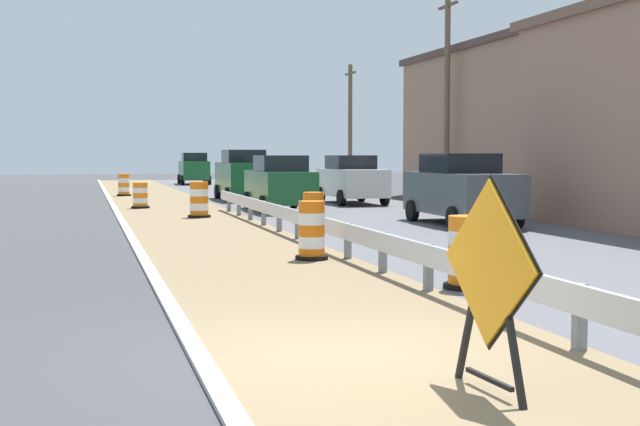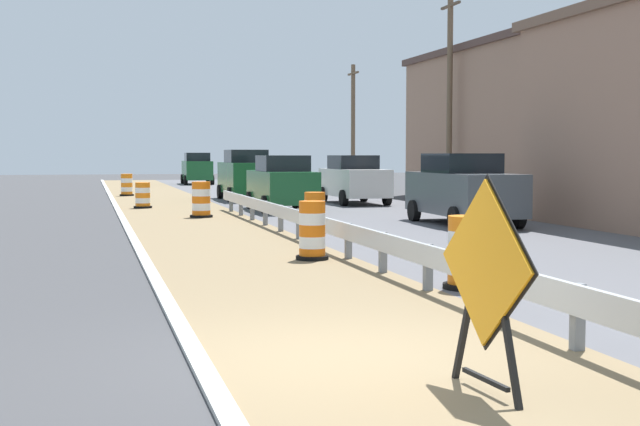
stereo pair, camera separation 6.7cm
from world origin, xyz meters
name	(u,v)px [view 2 (the right image)]	position (x,y,z in m)	size (l,w,h in m)	color
ground_plane	(330,358)	(0.00, 0.00, 0.00)	(160.00, 160.00, 0.00)	#3D3D3F
median_dirt_strip	(402,353)	(0.77, 0.00, 0.00)	(3.94, 120.00, 0.01)	#7F6B4C
curb_near_edge	(200,366)	(-1.30, 0.00, 0.00)	(0.20, 120.00, 0.11)	#ADADA8
guardrail_median	(485,275)	(2.50, 1.66, 0.52)	(0.18, 42.49, 0.71)	silver
warning_sign_diamond	(485,273)	(0.92, -1.57, 1.03)	(0.17, 1.50, 1.88)	black
traffic_barrel_nearest	(467,256)	(3.21, 3.69, 0.50)	(0.73, 0.73, 1.11)	orange
traffic_barrel_close	(312,233)	(1.85, 7.75, 0.52)	(0.64, 0.64, 1.14)	orange
traffic_barrel_mid	(315,214)	(3.46, 13.66, 0.47)	(0.69, 0.69, 1.03)	orange
traffic_barrel_far	(201,201)	(1.18, 19.33, 0.52)	(0.73, 0.73, 1.15)	orange
traffic_barrel_farther	(143,197)	(-0.34, 24.61, 0.44)	(0.69, 0.69, 0.97)	orange
traffic_barrel_farthest	(127,186)	(-0.51, 34.47, 0.49)	(0.69, 0.69, 1.08)	orange
car_lead_near_lane	(245,175)	(4.39, 29.16, 1.11)	(2.05, 4.70, 2.22)	#195128
car_trailing_near_lane	(463,189)	(8.12, 14.54, 1.03)	(2.13, 4.83, 2.06)	#4C5156
car_lead_far_lane	(282,183)	(4.37, 21.74, 1.00)	(2.03, 4.72, 1.99)	#195128
car_mid_far_lane	(277,173)	(8.05, 39.46, 0.96)	(1.96, 4.03, 1.93)	#195128
car_trailing_far_lane	(197,169)	(4.78, 49.66, 1.06)	(2.06, 4.21, 2.12)	#195128
car_distant_a	(354,179)	(8.23, 25.38, 0.99)	(2.03, 4.50, 1.99)	silver
roadside_shop_far	(541,123)	(16.35, 24.71, 3.35)	(7.10, 14.70, 6.67)	#93705B
utility_pole_mid	(450,95)	(12.44, 25.38, 4.53)	(0.24, 1.80, 8.74)	brown
utility_pole_far	(353,125)	(12.32, 38.55, 3.70)	(0.24, 1.80, 7.10)	brown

